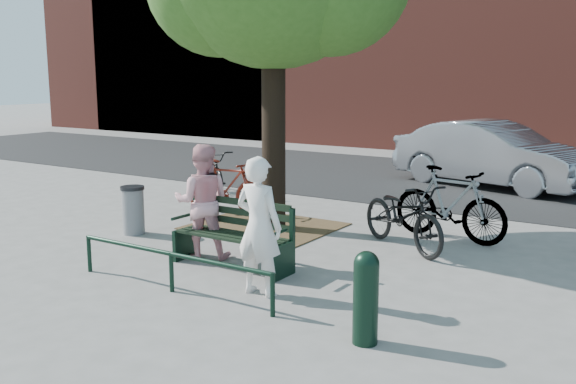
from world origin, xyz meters
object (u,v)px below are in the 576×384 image
Objects in this scene: park_bench at (235,233)px; person_right at (202,202)px; litter_bin at (133,210)px; bicycle_c at (403,215)px; bollard at (366,294)px; parked_car at (493,154)px; person_left at (259,226)px.

person_right is at bearing 173.71° from park_bench.
litter_bin is at bearing -46.17° from person_right.
bicycle_c reaches higher than park_bench.
bollard reaches higher than litter_bin.
parked_car reaches higher than park_bench.
park_bench is at bearing -38.95° from person_left.
bollard is at bearing 160.43° from person_left.
person_right is at bearing 156.59° from bollard.
bicycle_c reaches higher than litter_bin.
park_bench is 1.05× the size of person_right.
person_right reaches higher than litter_bin.
litter_bin is at bearing 143.28° from bicycle_c.
person_left is at bearing -160.29° from bicycle_c.
bollard is 3.65m from bicycle_c.
park_bench is 0.88× the size of bicycle_c.
person_left is 1.79× the size of bollard.
litter_bin is at bearing 168.43° from park_bench.
person_left is at bearing 160.67° from bollard.
person_left reaches higher than bollard.
park_bench is 2.60m from litter_bin.
person_left reaches higher than parked_car.
person_right reaches higher than park_bench.
parked_car is at bearing 98.76° from bollard.
person_left is 0.36× the size of parked_car.
litter_bin is 0.17× the size of parked_car.
bollard is 0.20× the size of parked_car.
person_left is 0.86× the size of bicycle_c.
parked_car is at bearing 64.60° from litter_bin.
park_bench is 0.74m from person_right.
bicycle_c is at bearing -160.98° from parked_car.
park_bench is at bearing -11.57° from litter_bin.
bicycle_c is 0.42× the size of parked_car.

